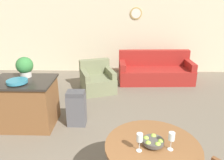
{
  "coord_description": "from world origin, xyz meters",
  "views": [
    {
      "loc": [
        0.2,
        -0.95,
        2.36
      ],
      "look_at": [
        0.1,
        2.77,
        0.97
      ],
      "focal_mm": 35.0,
      "sensor_mm": 36.0,
      "label": 1
    }
  ],
  "objects": [
    {
      "name": "wall_back",
      "position": [
        0.0,
        6.31,
        1.35
      ],
      "size": [
        8.0,
        0.09,
        2.7
      ],
      "color": "beige",
      "rests_on": "ground_plane"
    },
    {
      "name": "dining_table",
      "position": [
        0.61,
        1.16,
        0.6
      ],
      "size": [
        1.11,
        1.11,
        0.77
      ],
      "color": "brown",
      "rests_on": "ground_plane"
    },
    {
      "name": "kitchen_island",
      "position": [
        -1.59,
        2.81,
        0.47
      ],
      "size": [
        1.16,
        0.85,
        0.93
      ],
      "color": "brown",
      "rests_on": "ground_plane"
    },
    {
      "name": "teal_bowl",
      "position": [
        -1.59,
        2.63,
        0.98
      ],
      "size": [
        0.36,
        0.36,
        0.08
      ],
      "color": "teal",
      "rests_on": "kitchen_island"
    },
    {
      "name": "wine_glass_right",
      "position": [
        0.8,
        1.08,
        0.94
      ],
      "size": [
        0.07,
        0.07,
        0.22
      ],
      "color": "silver",
      "rests_on": "dining_table"
    },
    {
      "name": "potted_plant",
      "position": [
        -1.59,
        3.01,
        1.14
      ],
      "size": [
        0.32,
        0.32,
        0.39
      ],
      "color": "beige",
      "rests_on": "kitchen_island"
    },
    {
      "name": "couch",
      "position": [
        1.33,
        5.34,
        0.3
      ],
      "size": [
        2.2,
        1.0,
        0.89
      ],
      "rotation": [
        0.0,
        0.0,
        0.04
      ],
      "color": "maroon",
      "rests_on": "ground_plane"
    },
    {
      "name": "trash_bin",
      "position": [
        -0.6,
        2.83,
        0.35
      ],
      "size": [
        0.36,
        0.27,
        0.71
      ],
      "color": "#56565B",
      "rests_on": "ground_plane"
    },
    {
      "name": "fruit_bowl",
      "position": [
        0.61,
        1.16,
        0.83
      ],
      "size": [
        0.25,
        0.25,
        0.1
      ],
      "color": "#4C4742",
      "rests_on": "dining_table"
    },
    {
      "name": "armchair",
      "position": [
        -0.35,
        4.6,
        0.27
      ],
      "size": [
        1.08,
        1.11,
        0.79
      ],
      "rotation": [
        0.0,
        0.0,
        0.34
      ],
      "color": "#7A7F5B",
      "rests_on": "ground_plane"
    },
    {
      "name": "wine_glass_left",
      "position": [
        0.45,
        1.05,
        0.94
      ],
      "size": [
        0.07,
        0.07,
        0.22
      ],
      "color": "silver",
      "rests_on": "dining_table"
    }
  ]
}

